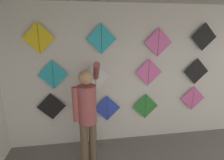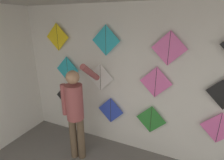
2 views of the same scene
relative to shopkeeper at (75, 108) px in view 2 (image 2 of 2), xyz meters
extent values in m
cube|color=silver|center=(0.80, 0.71, 0.36)|extent=(5.53, 0.06, 2.80)
cylinder|color=brown|center=(-0.07, -0.03, -0.62)|extent=(0.13, 0.13, 0.85)
cylinder|color=brown|center=(0.07, 0.01, -0.62)|extent=(0.13, 0.13, 0.85)
cylinder|color=#9E4C4C|center=(0.00, -0.01, 0.12)|extent=(0.30, 0.30, 0.64)
sphere|color=tan|center=(0.00, -0.01, 0.58)|extent=(0.23, 0.23, 0.23)
cylinder|color=#9E4C4C|center=(-0.18, -0.06, 0.16)|extent=(0.11, 0.11, 0.56)
cylinder|color=#9E4C4C|center=(0.18, 0.27, 0.60)|extent=(0.11, 0.52, 0.41)
cube|color=black|center=(-0.69, 0.62, -0.15)|extent=(0.55, 0.01, 0.55)
cylinder|color=black|center=(-0.69, 0.62, -0.15)|extent=(0.01, 0.01, 0.53)
sphere|color=white|center=(-0.69, 0.61, -0.48)|extent=(0.04, 0.04, 0.04)
sphere|color=white|center=(-0.69, 0.61, -0.55)|extent=(0.04, 0.04, 0.04)
cube|color=blue|center=(0.40, 0.62, -0.27)|extent=(0.55, 0.01, 0.55)
cylinder|color=black|center=(0.40, 0.62, -0.27)|extent=(0.01, 0.01, 0.53)
cube|color=#338C38|center=(1.22, 0.62, -0.28)|extent=(0.55, 0.01, 0.55)
cylinder|color=black|center=(1.22, 0.62, -0.28)|extent=(0.01, 0.01, 0.53)
cube|color=pink|center=(2.30, 0.62, -0.16)|extent=(0.55, 0.01, 0.55)
cylinder|color=black|center=(2.30, 0.62, -0.16)|extent=(0.01, 0.01, 0.53)
cube|color=#28B2C6|center=(-0.60, 0.62, 0.48)|extent=(0.55, 0.01, 0.55)
cylinder|color=black|center=(-0.60, 0.62, 0.48)|extent=(0.01, 0.01, 0.53)
cube|color=white|center=(0.18, 0.62, 0.41)|extent=(0.55, 0.01, 0.55)
cylinder|color=black|center=(0.18, 0.62, 0.41)|extent=(0.01, 0.01, 0.53)
cube|color=pink|center=(1.25, 0.62, 0.46)|extent=(0.55, 0.01, 0.55)
cylinder|color=black|center=(1.25, 0.62, 0.46)|extent=(0.01, 0.01, 0.53)
cube|color=yellow|center=(-0.79, 0.62, 1.14)|extent=(0.55, 0.01, 0.55)
cylinder|color=black|center=(-0.79, 0.62, 1.14)|extent=(0.01, 0.01, 0.53)
cube|color=#28B2C6|center=(0.31, 0.62, 1.12)|extent=(0.55, 0.01, 0.55)
cylinder|color=black|center=(0.31, 0.62, 1.12)|extent=(0.01, 0.01, 0.53)
cube|color=pink|center=(1.41, 0.62, 1.05)|extent=(0.55, 0.01, 0.55)
cylinder|color=black|center=(1.41, 0.62, 1.05)|extent=(0.01, 0.01, 0.53)
camera|label=1|loc=(0.01, -2.64, 1.28)|focal=28.00mm
camera|label=2|loc=(1.71, -2.24, 1.47)|focal=28.00mm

